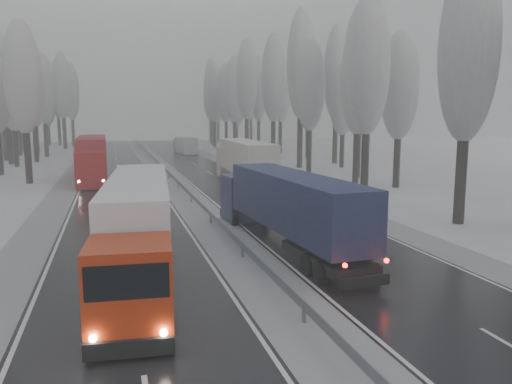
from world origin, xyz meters
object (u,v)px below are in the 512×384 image
truck_cream_box (243,159)px  truck_red_white (138,220)px  truck_blue_box (285,203)px  truck_red_red (92,155)px  box_truck_distant (185,146)px

truck_cream_box → truck_red_white: bearing=-111.7°
truck_red_white → truck_blue_box: bearing=24.4°
truck_blue_box → truck_red_red: 32.70m
truck_cream_box → truck_red_red: size_ratio=0.96×
truck_blue_box → truck_red_white: bearing=-164.5°
truck_blue_box → truck_cream_box: size_ratio=0.89×
truck_blue_box → truck_cream_box: 23.40m
truck_cream_box → box_truck_distant: truck_cream_box is taller
truck_cream_box → truck_red_red: 16.34m
truck_blue_box → truck_cream_box: (3.83, 23.08, 0.28)m
truck_cream_box → truck_red_white: (-11.35, -25.73, -0.20)m
truck_red_white → truck_red_red: (-2.97, 33.62, 0.30)m
truck_red_red → truck_red_white: bearing=-85.7°
truck_blue_box → box_truck_distant: truck_blue_box is taller
truck_cream_box → truck_red_white: size_ratio=1.08×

